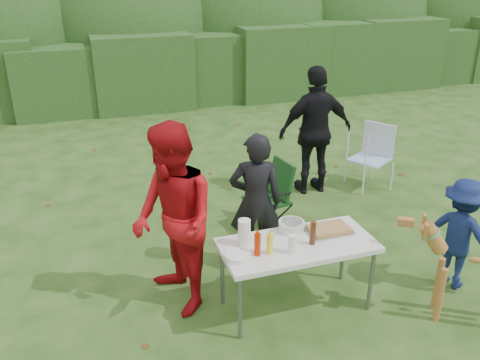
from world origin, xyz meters
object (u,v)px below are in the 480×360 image
object	(u,v)px
person_black_puffy	(315,131)
ketchup_bottle	(257,245)
camping_chair	(267,196)
dog	(472,275)
folding_table	(298,248)
person_red_jacket	(174,221)
lawn_chair	(370,157)
paper_towel_roll	(244,232)
person_cook	(256,202)
mustard_bottle	(270,244)
child	(460,234)
beer_bottle	(313,233)

from	to	relation	value
person_black_puffy	ketchup_bottle	xyz separation A→B (m)	(-1.85, -2.57, -0.10)
camping_chair	ketchup_bottle	world-z (taller)	ketchup_bottle
dog	folding_table	bearing A→B (deg)	7.14
person_red_jacket	dog	xyz separation A→B (m)	(2.61, -1.11, -0.45)
lawn_chair	paper_towel_roll	xyz separation A→B (m)	(-2.78, -2.22, 0.38)
person_cook	person_red_jacket	xyz separation A→B (m)	(-0.99, -0.44, 0.16)
folding_table	mustard_bottle	distance (m)	0.37
person_red_jacket	dog	world-z (taller)	person_red_jacket
paper_towel_roll	ketchup_bottle	bearing A→B (deg)	-76.71
dog	person_black_puffy	bearing A→B (deg)	-56.10
person_red_jacket	ketchup_bottle	world-z (taller)	person_red_jacket
camping_chair	lawn_chair	size ratio (longest dim) A/B	0.94
person_red_jacket	camping_chair	bearing A→B (deg)	118.49
child	mustard_bottle	bearing A→B (deg)	59.66
folding_table	camping_chair	bearing A→B (deg)	78.99
person_cook	ketchup_bottle	distance (m)	0.99
person_red_jacket	mustard_bottle	bearing A→B (deg)	45.96
beer_bottle	dog	bearing A→B (deg)	-25.05
person_black_puffy	child	xyz separation A→B (m)	(0.37, -2.67, -0.33)
person_cook	folding_table	bearing A→B (deg)	115.35
camping_chair	beer_bottle	distance (m)	1.74
camping_chair	ketchup_bottle	bearing A→B (deg)	57.32
child	camping_chair	xyz separation A→B (m)	(-1.46, 1.80, -0.16)
ketchup_bottle	person_red_jacket	bearing A→B (deg)	143.71
child	camping_chair	world-z (taller)	child
person_red_jacket	person_black_puffy	world-z (taller)	person_red_jacket
dog	ketchup_bottle	world-z (taller)	dog
child	paper_towel_roll	distance (m)	2.31
mustard_bottle	ketchup_bottle	distance (m)	0.12
lawn_chair	ketchup_bottle	bearing A→B (deg)	10.66
folding_table	child	world-z (taller)	child
beer_bottle	paper_towel_roll	world-z (taller)	paper_towel_roll
person_cook	person_red_jacket	size ratio (longest dim) A/B	0.83
camping_chair	person_cook	bearing A→B (deg)	51.81
folding_table	mustard_bottle	xyz separation A→B (m)	(-0.33, -0.09, 0.15)
dog	paper_towel_roll	xyz separation A→B (m)	(-2.00, 0.84, 0.36)
dog	mustard_bottle	world-z (taller)	dog
person_red_jacket	person_cook	bearing A→B (deg)	102.12
person_black_puffy	camping_chair	distance (m)	1.48
mustard_bottle	beer_bottle	distance (m)	0.45
person_red_jacket	paper_towel_roll	world-z (taller)	person_red_jacket
dog	beer_bottle	distance (m)	1.56
person_red_jacket	mustard_bottle	world-z (taller)	person_red_jacket
person_black_puffy	person_cook	bearing A→B (deg)	49.05
person_red_jacket	paper_towel_roll	distance (m)	0.68
folding_table	person_red_jacket	distance (m)	1.22
folding_table	person_black_puffy	world-z (taller)	person_black_puffy
lawn_chair	paper_towel_roll	distance (m)	3.58
person_red_jacket	child	distance (m)	2.97
child	ketchup_bottle	world-z (taller)	child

